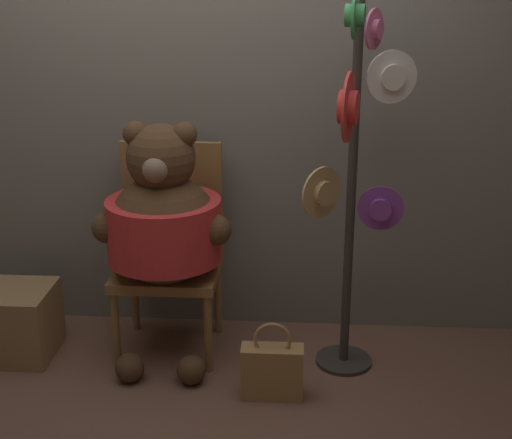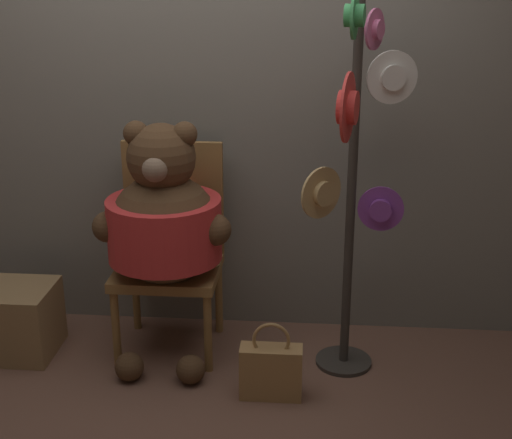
% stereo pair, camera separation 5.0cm
% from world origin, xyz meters
% --- Properties ---
extents(ground_plane, '(14.00, 14.00, 0.00)m').
position_xyz_m(ground_plane, '(0.00, 0.00, 0.00)').
color(ground_plane, brown).
extents(wall_back, '(8.00, 0.10, 2.46)m').
position_xyz_m(wall_back, '(0.00, 0.58, 1.23)').
color(wall_back, slate).
rests_on(wall_back, ground_plane).
extents(chair, '(0.51, 0.47, 1.05)m').
position_xyz_m(chair, '(-0.12, 0.29, 0.55)').
color(chair, olive).
rests_on(chair, ground_plane).
extents(teddy_bear, '(0.66, 0.59, 1.22)m').
position_xyz_m(teddy_bear, '(-0.11, 0.12, 0.73)').
color(teddy_bear, '#4C331E').
rests_on(teddy_bear, ground_plane).
extents(hat_display_rack, '(0.50, 0.55, 1.79)m').
position_xyz_m(hat_display_rack, '(0.78, 0.08, 1.03)').
color(hat_display_rack, '#332D28').
rests_on(hat_display_rack, ground_plane).
extents(handbag_on_ground, '(0.28, 0.11, 0.38)m').
position_xyz_m(handbag_on_ground, '(0.43, -0.20, 0.14)').
color(handbag_on_ground, '#A87A47').
rests_on(handbag_on_ground, ground_plane).
extents(wooden_crate, '(0.36, 0.36, 0.36)m').
position_xyz_m(wooden_crate, '(-0.88, 0.11, 0.18)').
color(wooden_crate, '#937047').
rests_on(wooden_crate, ground_plane).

